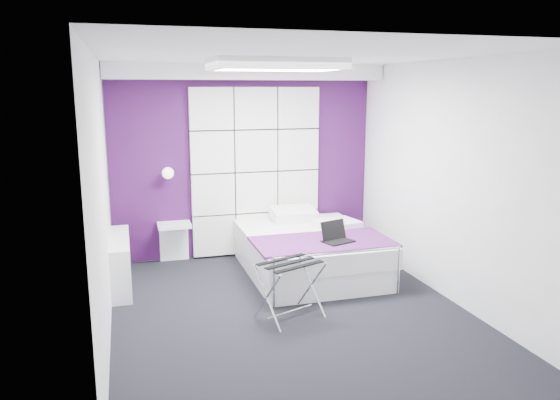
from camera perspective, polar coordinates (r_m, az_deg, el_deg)
The scene contains 15 objects.
floor at distance 5.79m, azimuth 1.21°, elevation -11.76°, with size 4.40×4.40×0.00m, color black.
ceiling at distance 5.32m, azimuth 1.33°, elevation 14.88°, with size 4.40×4.40×0.00m, color white.
wall_back at distance 7.51m, azimuth -3.75°, elevation 3.97°, with size 3.60×3.60×0.00m, color silver.
wall_left at distance 5.17m, azimuth -18.14°, elevation -0.08°, with size 4.40×4.40×0.00m, color silver.
wall_right at distance 6.18m, azimuth 17.43°, elevation 1.80°, with size 4.40×4.40×0.00m, color silver.
accent_wall at distance 7.50m, azimuth -3.73°, elevation 3.96°, with size 3.58×0.02×2.58m, color #390F41.
soffit at distance 7.20m, azimuth -3.44°, elevation 13.22°, with size 3.58×0.50×0.20m, color white.
headboard at distance 7.50m, azimuth -2.51°, elevation 2.97°, with size 1.80×0.08×2.30m, color white, non-canonical shape.
skylight at distance 5.89m, azimuth -0.47°, elevation 14.08°, with size 1.36×0.86×0.12m, color white, non-canonical shape.
wall_lamp at distance 7.23m, azimuth -11.66°, elevation 2.82°, with size 0.15×0.15×0.15m, color white.
radiator at distance 6.68m, azimuth -16.31°, elevation -6.27°, with size 0.22×1.20×0.60m, color white.
bed at distance 6.90m, azimuth 3.03°, elevation -5.30°, with size 1.62×1.95×0.69m.
nightstand at distance 7.33m, azimuth -10.99°, elevation -2.59°, with size 0.43×0.33×0.05m, color white.
luggage_rack at distance 5.58m, azimuth 1.03°, elevation -9.40°, with size 0.60×0.44×0.59m.
laptop at distance 6.38m, azimuth 5.94°, elevation -3.81°, with size 0.34×0.24×0.24m.
Camera 1 is at (-1.59, -5.07, 2.30)m, focal length 35.00 mm.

